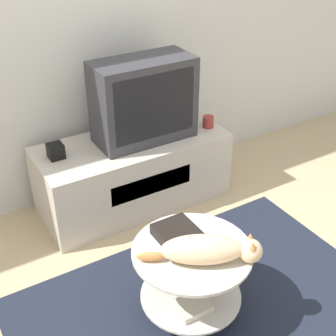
{
  "coord_description": "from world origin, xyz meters",
  "views": [
    {
      "loc": [
        -1.09,
        -1.38,
        2.01
      ],
      "look_at": [
        0.08,
        0.57,
        0.62
      ],
      "focal_mm": 50.0,
      "sensor_mm": 36.0,
      "label": 1
    }
  ],
  "objects": [
    {
      "name": "wall_back",
      "position": [
        0.0,
        1.53,
        1.3
      ],
      "size": [
        8.0,
        0.05,
        2.6
      ],
      "color": "silver",
      "rests_on": "ground_plane"
    },
    {
      "name": "dvd_box",
      "position": [
        -0.09,
        0.19,
        0.48
      ],
      "size": [
        0.2,
        0.21,
        0.06
      ],
      "color": "black",
      "rests_on": "coffee_table"
    },
    {
      "name": "mug",
      "position": [
        0.72,
        1.08,
        0.54
      ],
      "size": [
        0.08,
        0.08,
        0.08
      ],
      "color": "#99332D",
      "rests_on": "tv_stand"
    },
    {
      "name": "speaker",
      "position": [
        -0.37,
        1.21,
        0.55
      ],
      "size": [
        0.1,
        0.1,
        0.1
      ],
      "color": "black",
      "rests_on": "tv_stand"
    },
    {
      "name": "ground_plane",
      "position": [
        0.0,
        0.0,
        0.0
      ],
      "size": [
        12.0,
        12.0,
        0.0
      ],
      "primitive_type": "plane",
      "color": "tan"
    },
    {
      "name": "tv",
      "position": [
        0.25,
        1.16,
        0.78
      ],
      "size": [
        0.67,
        0.32,
        0.56
      ],
      "color": "#333338",
      "rests_on": "tv_stand"
    },
    {
      "name": "rug",
      "position": [
        0.0,
        0.0,
        0.01
      ],
      "size": [
        1.99,
        1.39,
        0.02
      ],
      "color": "#1E2333",
      "rests_on": "ground_plane"
    },
    {
      "name": "coffee_table",
      "position": [
        -0.08,
        0.07,
        0.29
      ],
      "size": [
        0.61,
        0.61,
        0.43
      ],
      "color": "#B2B2B7",
      "rests_on": "rug"
    },
    {
      "name": "cat",
      "position": [
        -0.05,
        -0.03,
        0.52
      ],
      "size": [
        0.54,
        0.35,
        0.14
      ],
      "rotation": [
        0.0,
        0.0,
        -0.52
      ],
      "color": "beige",
      "rests_on": "coffee_table"
    },
    {
      "name": "tv_stand",
      "position": [
        0.15,
        1.17,
        0.25
      ],
      "size": [
        1.32,
        0.56,
        0.5
      ],
      "color": "beige",
      "rests_on": "ground_plane"
    }
  ]
}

